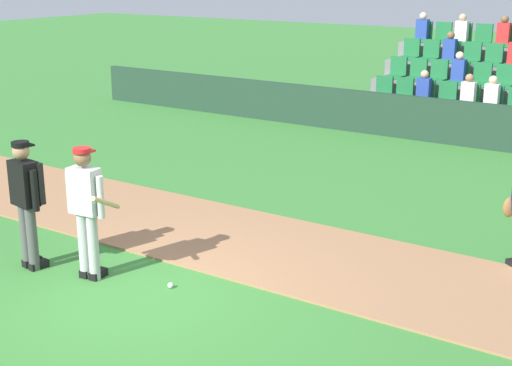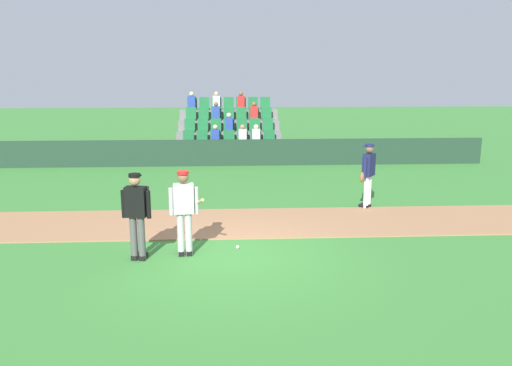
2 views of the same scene
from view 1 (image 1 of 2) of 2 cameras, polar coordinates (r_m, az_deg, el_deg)
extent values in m
plane|color=#387A33|center=(9.25, -9.04, -8.72)|extent=(80.00, 80.00, 0.00)
cube|color=#9E704C|center=(10.83, -1.14, -4.53)|extent=(28.00, 2.47, 0.03)
cube|color=#1E3828|center=(17.32, 13.44, 4.84)|extent=(20.00, 0.16, 1.02)
cube|color=slate|center=(19.53, 15.74, 4.90)|extent=(4.45, 3.80, 0.30)
cube|color=slate|center=(18.27, 14.57, 5.33)|extent=(4.35, 0.85, 0.40)
cube|color=#1E6B38|center=(18.72, 9.74, 6.67)|extent=(0.44, 0.40, 0.08)
cube|color=#1E6B38|center=(18.88, 10.05, 7.51)|extent=(0.44, 0.08, 0.50)
cube|color=#1E6B38|center=(18.51, 11.30, 6.48)|extent=(0.44, 0.40, 0.08)
cube|color=#1E6B38|center=(18.67, 11.60, 7.32)|extent=(0.44, 0.08, 0.50)
cube|color=#1E6B38|center=(18.31, 12.90, 6.27)|extent=(0.44, 0.40, 0.08)
cube|color=#1E6B38|center=(18.47, 13.19, 7.13)|extent=(0.44, 0.08, 0.50)
cube|color=#263F99|center=(18.31, 13.01, 7.22)|extent=(0.32, 0.22, 0.52)
sphere|color=tan|center=(18.26, 13.08, 8.30)|extent=(0.20, 0.20, 0.20)
cube|color=#1E6B38|center=(18.13, 14.52, 6.06)|extent=(0.44, 0.40, 0.08)
cube|color=#1E6B38|center=(18.29, 14.81, 6.92)|extent=(0.44, 0.08, 0.50)
cube|color=#1E6B38|center=(17.96, 16.18, 5.83)|extent=(0.44, 0.40, 0.08)
cube|color=#1E6B38|center=(18.13, 16.46, 6.71)|extent=(0.44, 0.08, 0.50)
cube|color=silver|center=(17.96, 16.31, 6.80)|extent=(0.32, 0.22, 0.52)
sphere|color=#9E7051|center=(17.91, 16.40, 7.90)|extent=(0.20, 0.20, 0.20)
cube|color=#1E6B38|center=(17.81, 17.87, 5.60)|extent=(0.44, 0.40, 0.08)
cube|color=#1E6B38|center=(17.98, 18.14, 6.49)|extent=(0.44, 0.08, 0.50)
cube|color=silver|center=(17.81, 18.00, 6.57)|extent=(0.32, 0.22, 0.52)
sphere|color=beige|center=(17.76, 18.10, 7.68)|extent=(0.20, 0.20, 0.20)
cube|color=slate|center=(18.99, 15.52, 6.91)|extent=(4.35, 0.85, 0.40)
cube|color=#1E6B38|center=(19.43, 10.83, 8.17)|extent=(0.44, 0.40, 0.08)
cube|color=#1E6B38|center=(19.60, 11.12, 8.97)|extent=(0.44, 0.08, 0.50)
cube|color=#1E6B38|center=(19.23, 12.35, 8.00)|extent=(0.44, 0.40, 0.08)
cube|color=#1E6B38|center=(19.39, 12.64, 8.80)|extent=(0.44, 0.08, 0.50)
cube|color=#1E6B38|center=(19.04, 13.90, 7.81)|extent=(0.44, 0.40, 0.08)
cube|color=#1E6B38|center=(19.21, 14.18, 8.62)|extent=(0.44, 0.08, 0.50)
cube|color=#1E6B38|center=(18.86, 15.48, 7.62)|extent=(0.44, 0.40, 0.08)
cube|color=#1E6B38|center=(19.03, 15.75, 8.44)|extent=(0.44, 0.08, 0.50)
cube|color=#263F99|center=(18.87, 15.60, 8.53)|extent=(0.32, 0.22, 0.52)
sphere|color=beige|center=(18.82, 15.68, 9.59)|extent=(0.20, 0.20, 0.20)
cube|color=#1E6B38|center=(18.70, 17.08, 7.41)|extent=(0.44, 0.40, 0.08)
cube|color=#1E6B38|center=(18.88, 17.35, 8.24)|extent=(0.44, 0.08, 0.50)
cube|color=#1E6B38|center=(18.56, 18.72, 7.20)|extent=(0.44, 0.40, 0.08)
cube|color=#1E6B38|center=(18.73, 18.97, 8.03)|extent=(0.44, 0.08, 0.50)
cube|color=slate|center=(19.74, 16.40, 8.37)|extent=(4.35, 0.85, 0.40)
cube|color=#1E6B38|center=(20.16, 11.85, 9.56)|extent=(0.44, 0.40, 0.08)
cube|color=#1E6B38|center=(20.33, 12.13, 10.32)|extent=(0.44, 0.08, 0.50)
cube|color=#1E6B38|center=(19.96, 13.33, 9.41)|extent=(0.44, 0.40, 0.08)
cube|color=#1E6B38|center=(20.14, 13.60, 10.17)|extent=(0.44, 0.08, 0.50)
cube|color=#1E6B38|center=(19.78, 14.84, 9.24)|extent=(0.44, 0.40, 0.08)
cube|color=#1E6B38|center=(19.96, 15.10, 10.00)|extent=(0.44, 0.08, 0.50)
cube|color=#263F99|center=(19.79, 14.95, 10.11)|extent=(0.32, 0.22, 0.52)
sphere|color=brown|center=(19.76, 15.03, 11.12)|extent=(0.20, 0.20, 0.20)
cube|color=#1E6B38|center=(19.61, 16.37, 9.06)|extent=(0.44, 0.40, 0.08)
cube|color=#1E6B38|center=(19.79, 16.62, 9.83)|extent=(0.44, 0.08, 0.50)
cube|color=#1E6B38|center=(19.46, 17.92, 8.87)|extent=(0.44, 0.40, 0.08)
cube|color=#1E6B38|center=(19.64, 18.17, 9.65)|extent=(0.44, 0.08, 0.50)
cube|color=slate|center=(20.50, 17.22, 9.72)|extent=(4.35, 0.85, 0.40)
cube|color=#1E6B38|center=(20.90, 12.80, 10.86)|extent=(0.44, 0.40, 0.08)
cube|color=#1E6B38|center=(21.08, 13.07, 11.57)|extent=(0.44, 0.08, 0.50)
cube|color=#263F99|center=(20.92, 12.91, 11.68)|extent=(0.32, 0.22, 0.52)
sphere|color=beige|center=(20.90, 12.97, 12.64)|extent=(0.20, 0.20, 0.20)
cube|color=#1E6B38|center=(20.71, 14.24, 10.71)|extent=(0.44, 0.40, 0.08)
cube|color=#1E6B38|center=(20.90, 14.50, 11.43)|extent=(0.44, 0.08, 0.50)
cube|color=#1E6B38|center=(20.54, 15.71, 10.55)|extent=(0.44, 0.40, 0.08)
cube|color=#1E6B38|center=(20.72, 15.96, 11.28)|extent=(0.44, 0.08, 0.50)
cube|color=silver|center=(20.56, 15.82, 11.39)|extent=(0.32, 0.22, 0.52)
sphere|color=tan|center=(20.53, 15.90, 12.36)|extent=(0.20, 0.20, 0.20)
cube|color=#1E6B38|center=(20.38, 17.20, 10.39)|extent=(0.44, 0.40, 0.08)
cube|color=#1E6B38|center=(20.56, 17.44, 11.12)|extent=(0.44, 0.08, 0.50)
cube|color=#1E6B38|center=(20.23, 18.71, 10.22)|extent=(0.44, 0.40, 0.08)
cube|color=#1E6B38|center=(20.42, 18.94, 10.95)|extent=(0.44, 0.08, 0.50)
cube|color=red|center=(20.25, 18.83, 11.07)|extent=(0.32, 0.22, 0.52)
sphere|color=brown|center=(20.22, 18.92, 12.05)|extent=(0.20, 0.20, 0.20)
cylinder|color=#B2B2B2|center=(9.74, -13.34, -4.75)|extent=(0.14, 0.14, 0.90)
cylinder|color=#B2B2B2|center=(9.64, -12.62, -4.92)|extent=(0.14, 0.14, 0.90)
cube|color=black|center=(9.93, -12.96, -6.79)|extent=(0.14, 0.27, 0.10)
cube|color=black|center=(9.83, -12.25, -6.98)|extent=(0.14, 0.27, 0.10)
cube|color=#B2B2B2|center=(9.45, -13.28, -0.60)|extent=(0.42, 0.26, 0.60)
cylinder|color=#B2B2B2|center=(9.62, -14.38, -0.67)|extent=(0.09, 0.09, 0.55)
cylinder|color=#B2B2B2|center=(9.30, -12.09, -1.11)|extent=(0.09, 0.09, 0.55)
sphere|color=brown|center=(9.33, -13.45, 1.92)|extent=(0.22, 0.22, 0.22)
cylinder|color=#B21919|center=(9.31, -13.49, 2.52)|extent=(0.23, 0.23, 0.06)
cube|color=#B21919|center=(9.39, -13.08, 2.48)|extent=(0.19, 0.14, 0.02)
cylinder|color=tan|center=(9.41, -11.67, -1.53)|extent=(0.36, 0.76, 0.41)
cylinder|color=#4C4C4C|center=(10.28, -17.59, -3.94)|extent=(0.14, 0.14, 0.90)
cylinder|color=#4C4C4C|center=(10.15, -17.12, -4.16)|extent=(0.14, 0.14, 0.90)
cube|color=black|center=(10.45, -17.11, -5.91)|extent=(0.16, 0.28, 0.10)
cube|color=black|center=(10.32, -16.65, -6.16)|extent=(0.16, 0.28, 0.10)
cube|color=black|center=(9.99, -17.73, -0.02)|extent=(0.43, 0.28, 0.60)
cylinder|color=black|center=(10.21, -18.42, -0.02)|extent=(0.09, 0.09, 0.55)
cylinder|color=black|center=(9.79, -16.95, -0.58)|extent=(0.09, 0.09, 0.55)
sphere|color=#9E7051|center=(9.88, -17.95, 2.37)|extent=(0.22, 0.22, 0.22)
cylinder|color=black|center=(9.85, -18.00, 2.93)|extent=(0.23, 0.23, 0.06)
cube|color=black|center=(9.91, -17.49, 2.88)|extent=(0.20, 0.15, 0.02)
cube|color=black|center=(10.05, -17.09, 0.14)|extent=(0.45, 0.15, 0.56)
ellipsoid|color=brown|center=(10.09, 19.26, -1.79)|extent=(0.22, 0.23, 0.28)
sphere|color=white|center=(9.39, -6.71, -7.96)|extent=(0.07, 0.07, 0.07)
camera|label=2|loc=(6.92, -90.44, -1.70)|focal=36.26mm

